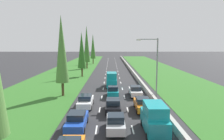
% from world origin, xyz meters
% --- Properties ---
extents(ground_plane, '(300.00, 300.00, 0.00)m').
position_xyz_m(ground_plane, '(0.00, 60.00, 0.00)').
color(ground_plane, '#28282B').
rests_on(ground_plane, ground).
extents(grass_verge_left, '(14.00, 140.00, 0.04)m').
position_xyz_m(grass_verge_left, '(-12.65, 60.00, 0.02)').
color(grass_verge_left, '#2D6623').
rests_on(grass_verge_left, ground).
extents(grass_verge_right, '(14.00, 140.00, 0.04)m').
position_xyz_m(grass_verge_right, '(14.35, 60.00, 0.02)').
color(grass_verge_right, '#2D6623').
rests_on(grass_verge_right, ground).
extents(median_barrier, '(0.44, 120.00, 0.85)m').
position_xyz_m(median_barrier, '(5.70, 60.00, 0.42)').
color(median_barrier, '#9E9B93').
rests_on(median_barrier, ground).
extents(lane_markings, '(3.64, 116.00, 0.01)m').
position_xyz_m(lane_markings, '(0.00, 60.00, 0.01)').
color(lane_markings, white).
rests_on(lane_markings, ground).
extents(silver_hatchback_centre_lane_second, '(1.74, 3.90, 1.72)m').
position_xyz_m(silver_hatchback_centre_lane_second, '(0.09, 14.59, 0.84)').
color(silver_hatchback_centre_lane_second, silver).
rests_on(silver_hatchback_centre_lane_second, ground).
extents(black_sedan_centre_lane, '(1.82, 4.50, 1.64)m').
position_xyz_m(black_sedan_centre_lane, '(-0.09, 20.17, 0.81)').
color(black_sedan_centre_lane, black).
rests_on(black_sedan_centre_lane, ground).
extents(teal_van_right_lane, '(1.96, 4.90, 2.82)m').
position_xyz_m(teal_van_right_lane, '(3.66, 14.29, 1.40)').
color(teal_van_right_lane, teal).
rests_on(teal_van_right_lane, ground).
extents(teal_hatchback_centre_lane, '(1.74, 3.90, 1.72)m').
position_xyz_m(teal_hatchback_centre_lane, '(-0.03, 27.39, 0.84)').
color(teal_hatchback_centre_lane, teal).
rests_on(teal_hatchback_centre_lane, ground).
extents(orange_sedan_right_lane, '(1.82, 4.50, 1.64)m').
position_xyz_m(orange_sedan_right_lane, '(3.55, 20.69, 0.81)').
color(orange_sedan_right_lane, orange).
rests_on(orange_sedan_right_lane, ground).
extents(teal_van_centre_lane, '(1.96, 4.90, 2.82)m').
position_xyz_m(teal_van_centre_lane, '(-0.19, 34.58, 1.40)').
color(teal_van_centre_lane, teal).
rests_on(teal_van_centre_lane, ground).
extents(blue_sedan_left_lane, '(1.82, 4.50, 1.64)m').
position_xyz_m(blue_sedan_left_lane, '(-3.65, 15.36, 0.81)').
color(blue_sedan_left_lane, '#1E47B7').
rests_on(blue_sedan_left_lane, ground).
extents(white_sedan_right_lane, '(1.82, 4.50, 1.64)m').
position_xyz_m(white_sedan_right_lane, '(3.51, 27.78, 0.81)').
color(white_sedan_right_lane, white).
rests_on(white_sedan_right_lane, ground).
extents(white_sedan_left_lane, '(1.82, 4.50, 1.64)m').
position_xyz_m(white_sedan_left_lane, '(-3.65, 22.11, 0.81)').
color(white_sedan_left_lane, white).
rests_on(white_sedan_left_lane, ground).
extents(poplar_tree_second, '(2.11, 2.11, 12.58)m').
position_xyz_m(poplar_tree_second, '(-7.94, 28.03, 7.34)').
color(poplar_tree_second, '#4C3823').
rests_on(poplar_tree_second, ground).
extents(poplar_tree_third, '(2.08, 2.08, 11.09)m').
position_xyz_m(poplar_tree_third, '(-7.55, 47.15, 6.60)').
color(poplar_tree_third, '#4C3823').
rests_on(poplar_tree_third, ground).
extents(poplar_tree_fourth, '(2.15, 2.15, 14.14)m').
position_xyz_m(poplar_tree_fourth, '(-8.27, 64.11, 8.12)').
color(poplar_tree_fourth, '#4C3823').
rests_on(poplar_tree_fourth, ground).
extents(poplar_tree_fifth, '(2.10, 2.10, 12.10)m').
position_xyz_m(poplar_tree_fifth, '(-7.63, 80.47, 7.10)').
color(poplar_tree_fifth, '#4C3823').
rests_on(poplar_tree_fifth, ground).
extents(street_light_mast, '(3.20, 0.28, 9.00)m').
position_xyz_m(street_light_mast, '(6.13, 26.30, 5.23)').
color(street_light_mast, gray).
rests_on(street_light_mast, ground).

